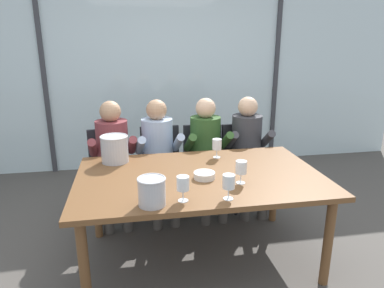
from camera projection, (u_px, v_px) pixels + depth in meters
ground at (182, 205)px, 3.93m from camera, size 14.00×14.00×0.00m
window_glass_panel at (166, 76)px, 4.86m from camera, size 7.13×0.03×2.60m
window_mullion_left at (44, 78)px, 4.56m from camera, size 0.06×0.06×2.60m
window_mullion_right at (276, 74)px, 5.11m from camera, size 0.06×0.06×2.60m
hillside_vineyard at (151, 85)px, 8.44m from camera, size 13.13×2.40×1.43m
dining_table at (200, 183)px, 2.79m from camera, size 1.93×1.19×0.76m
chair_near_curtain at (110, 165)px, 3.66m from camera, size 0.49×0.49×0.89m
chair_left_of_center at (162, 162)px, 3.76m from camera, size 0.46×0.46×0.89m
chair_center at (203, 160)px, 3.81m from camera, size 0.48×0.48×0.89m
chair_right_of_center at (243, 158)px, 3.88m from camera, size 0.49×0.49×0.89m
person_maroon_top at (113, 153)px, 3.49m from camera, size 0.48×0.63×1.21m
person_pale_blue_shirt at (159, 151)px, 3.56m from camera, size 0.49×0.63×1.21m
person_olive_shirt at (207, 148)px, 3.65m from camera, size 0.47×0.62×1.21m
person_charcoal_jacket at (248, 146)px, 3.72m from camera, size 0.48×0.62×1.21m
ice_bucket_primary at (152, 191)px, 2.24m from camera, size 0.19×0.19×0.19m
ice_bucket_secondary at (115, 149)px, 3.03m from camera, size 0.24×0.24×0.24m
tasting_bowl at (204, 175)px, 2.69m from camera, size 0.17×0.17×0.05m
wine_glass_by_left_taster at (241, 168)px, 2.57m from camera, size 0.08×0.08×0.17m
wine_glass_near_bucket at (217, 145)px, 3.14m from camera, size 0.08×0.08×0.17m
wine_glass_center_pour at (229, 183)px, 2.32m from camera, size 0.08×0.08×0.17m
wine_glass_by_right_taster at (183, 184)px, 2.29m from camera, size 0.08×0.08×0.17m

